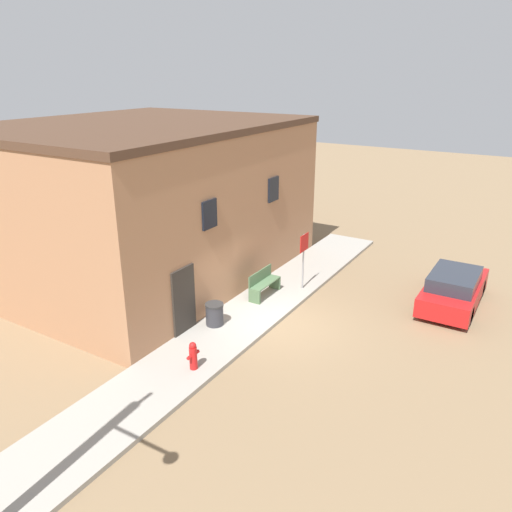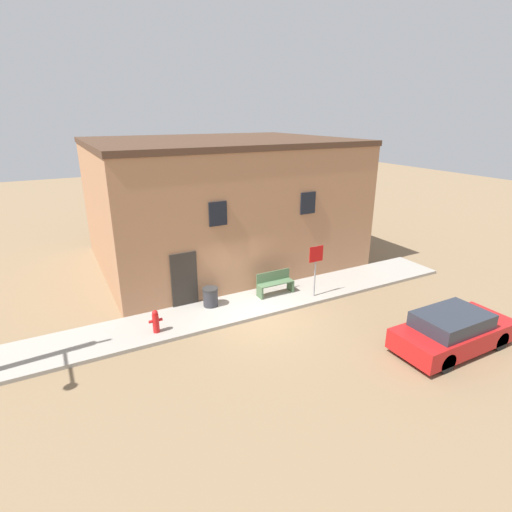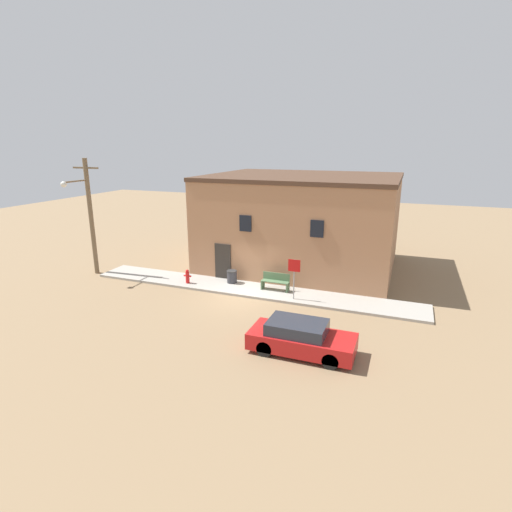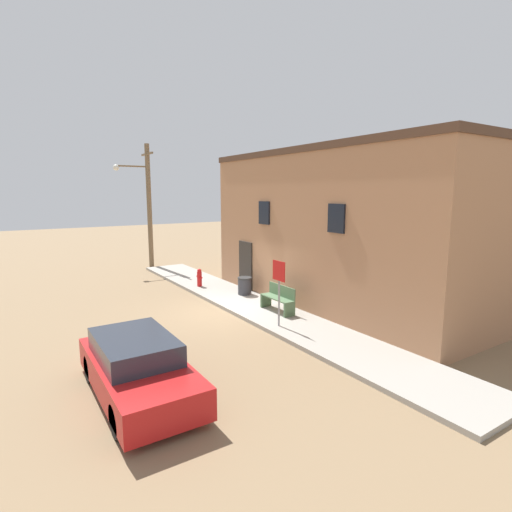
% 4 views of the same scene
% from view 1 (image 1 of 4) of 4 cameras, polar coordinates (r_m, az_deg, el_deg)
% --- Properties ---
extents(ground_plane, '(80.00, 80.00, 0.00)m').
position_cam_1_polar(ground_plane, '(16.15, 2.53, -7.81)').
color(ground_plane, '#846B4C').
extents(sidewalk, '(18.55, 2.16, 0.13)m').
position_cam_1_polar(sidewalk, '(16.60, -0.75, -6.70)').
color(sidewalk, '#9E998E').
rests_on(sidewalk, ground).
extents(brick_building, '(11.56, 9.38, 5.87)m').
position_cam_1_polar(brick_building, '(19.98, -12.74, 6.34)').
color(brick_building, '#A87551').
rests_on(brick_building, ground).
extents(fire_hydrant, '(0.45, 0.21, 0.80)m').
position_cam_1_polar(fire_hydrant, '(13.62, -7.19, -11.22)').
color(fire_hydrant, red).
rests_on(fire_hydrant, sidewalk).
extents(stop_sign, '(0.62, 0.06, 2.08)m').
position_cam_1_polar(stop_sign, '(17.90, 5.49, 0.54)').
color(stop_sign, gray).
rests_on(stop_sign, sidewalk).
extents(bench, '(1.50, 0.44, 0.92)m').
position_cam_1_polar(bench, '(17.62, 0.87, -3.14)').
color(bench, '#4C6B47').
rests_on(bench, sidewalk).
extents(trash_bin, '(0.58, 0.58, 0.71)m').
position_cam_1_polar(trash_bin, '(15.75, -4.76, -6.63)').
color(trash_bin, '#333338').
rests_on(trash_bin, sidewalk).
extents(parked_car, '(4.01, 1.68, 1.26)m').
position_cam_1_polar(parked_car, '(18.45, 21.65, -3.48)').
color(parked_car, black).
rests_on(parked_car, ground).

